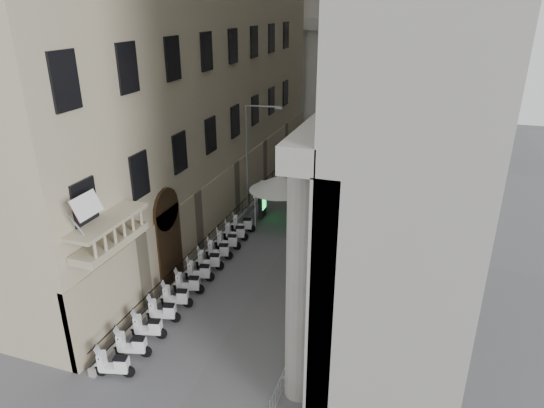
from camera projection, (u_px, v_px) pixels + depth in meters
The scene contains 29 objects.
iron_fence at pixel (225, 237), 32.73m from camera, with size 0.30×28.00×1.40m, color black, non-canonical shape.
blue_awning at pixel (367, 208), 37.27m from camera, with size 1.60×3.00×3.00m, color navy, non-canonical shape.
flag at pixel (112, 364), 21.26m from camera, with size 1.00×1.40×8.20m, color #9E0C11, non-canonical shape.
scooter_0 at pixel (116, 376), 20.56m from camera, with size 0.56×1.40×1.50m, color white, non-canonical shape.
scooter_1 at pixel (134, 356), 21.73m from camera, with size 0.56×1.40×1.50m, color white, non-canonical shape.
scooter_2 at pixel (150, 338), 22.91m from camera, with size 0.56×1.40×1.50m, color white, non-canonical shape.
scooter_3 at pixel (164, 321), 24.08m from camera, with size 0.56×1.40×1.50m, color white, non-canonical shape.
scooter_4 at pixel (177, 307), 25.25m from camera, with size 0.56×1.40×1.50m, color white, non-canonical shape.
scooter_5 at pixel (189, 293), 26.42m from camera, with size 0.56×1.40×1.50m, color white, non-canonical shape.
scooter_6 at pixel (200, 281), 27.59m from camera, with size 0.56×1.40×1.50m, color white, non-canonical shape.
scooter_7 at pixel (210, 269), 28.76m from camera, with size 0.56×1.40×1.50m, color white, non-canonical shape.
scooter_8 at pixel (219, 259), 29.93m from camera, with size 0.56×1.40×1.50m, color white, non-canonical shape.
scooter_9 at pixel (228, 249), 31.10m from camera, with size 0.56×1.40×1.50m, color white, non-canonical shape.
scooter_10 at pixel (236, 240), 32.27m from camera, with size 0.56×1.40×1.50m, color white, non-canonical shape.
scooter_11 at pixel (243, 232), 33.45m from camera, with size 0.56×1.40×1.50m, color white, non-canonical shape.
barrier_0 at pixel (279, 400), 19.31m from camera, with size 0.60×2.40×1.10m, color #B1B4B9, non-canonical shape.
barrier_1 at pixel (296, 360), 21.50m from camera, with size 0.60×2.40×1.10m, color #B1B4B9, non-canonical shape.
barrier_2 at pixel (310, 327), 23.69m from camera, with size 0.60×2.40×1.10m, color #B1B4B9, non-canonical shape.
barrier_3 at pixel (322, 299), 25.88m from camera, with size 0.60×2.40×1.10m, color #B1B4B9, non-canonical shape.
barrier_4 at pixel (331, 276), 28.07m from camera, with size 0.60×2.40×1.10m, color #B1B4B9, non-canonical shape.
barrier_5 at pixel (340, 256), 30.25m from camera, with size 0.60×2.40×1.10m, color #B1B4B9, non-canonical shape.
barrier_6 at pixel (347, 239), 32.44m from camera, with size 0.60×2.40×1.10m, color #B1B4B9, non-canonical shape.
barrier_7 at pixel (353, 224), 34.63m from camera, with size 0.60×2.40×1.10m, color #B1B4B9, non-canonical shape.
security_tent at pixel (282, 185), 33.75m from camera, with size 4.28×4.28×3.48m.
street_lamp at pixel (251, 151), 34.40m from camera, with size 2.66×0.48×8.17m.
info_kiosk at pixel (262, 204), 35.42m from camera, with size 0.33×0.96×2.02m.
pedestrian_a at pixel (332, 172), 42.76m from camera, with size 0.61×0.40×1.66m, color #0E1538.
pedestrian_b at pixel (366, 166), 43.92m from camera, with size 0.89×0.70×1.84m, color black.
pedestrian_c at pixel (302, 174), 41.81m from camera, with size 0.95×0.62×1.95m, color black.
Camera 1 is at (8.01, -8.82, 14.68)m, focal length 32.00 mm.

